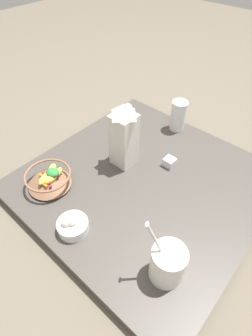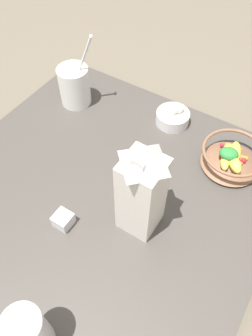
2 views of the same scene
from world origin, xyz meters
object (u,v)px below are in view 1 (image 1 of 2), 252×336
fruit_bowl (49,178)px  drinking_cup (178,115)px  milk_carton (124,135)px  garlic_bowl (73,226)px  spice_jar (169,162)px  yogurt_tub (168,263)px

fruit_bowl → drinking_cup: size_ratio=1.20×
milk_carton → garlic_bowl: size_ratio=2.69×
fruit_bowl → spice_jar: size_ratio=4.01×
fruit_bowl → drinking_cup: (-0.17, -0.69, 0.04)m
milk_carton → yogurt_tub: size_ratio=1.14×
spice_jar → drinking_cup: bearing=-62.5°
fruit_bowl → yogurt_tub: yogurt_tub is taller
milk_carton → yogurt_tub: 0.55m
fruit_bowl → milk_carton: bearing=-113.2°
fruit_bowl → spice_jar: fruit_bowl is taller
drinking_cup → garlic_bowl: bearing=95.0°
yogurt_tub → garlic_bowl: yogurt_tub is taller
fruit_bowl → spice_jar: (-0.30, -0.43, -0.02)m
fruit_bowl → spice_jar: 0.53m
fruit_bowl → drinking_cup: bearing=-104.0°
fruit_bowl → garlic_bowl: 0.25m
yogurt_tub → fruit_bowl: bearing=1.2°
spice_jar → garlic_bowl: bearing=82.5°
fruit_bowl → garlic_bowl: (-0.24, 0.08, -0.02)m
milk_carton → drinking_cup: 0.38m
drinking_cup → milk_carton: bearing=84.4°
yogurt_tub → garlic_bowl: size_ratio=2.36×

